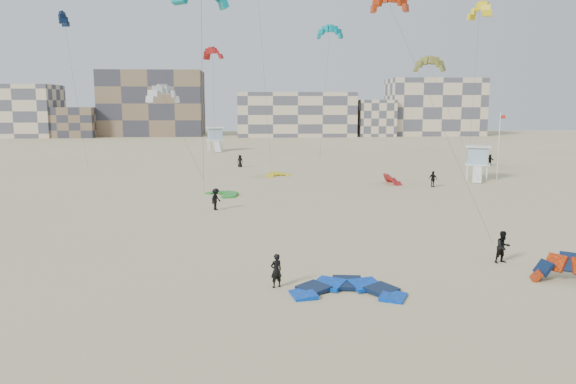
{
  "coord_description": "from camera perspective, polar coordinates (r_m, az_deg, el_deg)",
  "views": [
    {
      "loc": [
        -1.98,
        -27.45,
        8.79
      ],
      "look_at": [
        0.11,
        6.0,
        3.54
      ],
      "focal_mm": 35.0,
      "sensor_mm": 36.0,
      "label": 1
    }
  ],
  "objects": [
    {
      "name": "kitesurfer_main",
      "position": [
        27.38,
        -1.21,
        -7.99
      ],
      "size": [
        0.73,
        0.64,
        1.68
      ],
      "primitive_type": "imported",
      "rotation": [
        0.0,
        0.0,
        3.61
      ],
      "color": "black",
      "rests_on": "ground"
    },
    {
      "name": "lifeguard_tower_far",
      "position": [
        107.92,
        -7.42,
        5.34
      ],
      "size": [
        3.7,
        6.45,
        4.5
      ],
      "rotation": [
        0.0,
        0.0,
        0.18
      ],
      "color": "white",
      "rests_on": "ground"
    },
    {
      "name": "kitesurfer_e",
      "position": [
        79.54,
        -4.89,
        3.16
      ],
      "size": [
        0.97,
        0.76,
        1.74
      ],
      "primitive_type": "imported",
      "rotation": [
        0.0,
        0.0,
        0.27
      ],
      "color": "black",
      "rests_on": "ground"
    },
    {
      "name": "condo_east",
      "position": [
        167.71,
        14.64,
        8.35
      ],
      "size": [
        26.0,
        14.0,
        16.0
      ],
      "primitive_type": "cube",
      "color": "beige",
      "rests_on": "ground"
    },
    {
      "name": "kitesurfer_c",
      "position": [
        47.41,
        -7.34,
        -0.73
      ],
      "size": [
        1.17,
        1.37,
        1.83
      ],
      "primitive_type": "imported",
      "rotation": [
        0.0,
        0.0,
        1.06
      ],
      "color": "black",
      "rests_on": "ground"
    },
    {
      "name": "condo_mid",
      "position": [
        157.93,
        0.78,
        7.89
      ],
      "size": [
        32.0,
        16.0,
        12.0
      ],
      "primitive_type": "cube",
      "color": "beige",
      "rests_on": "ground"
    },
    {
      "name": "kite_ground_yellow",
      "position": [
        69.45,
        -0.96,
        1.63
      ],
      "size": [
        4.61,
        4.7,
        1.59
      ],
      "primitive_type": null,
      "rotation": [
        0.23,
        0.0,
        0.48
      ],
      "color": "#FFEC0E",
      "rests_on": "ground"
    },
    {
      "name": "kite_ground_red_far",
      "position": [
        63.72,
        10.54,
        0.82
      ],
      "size": [
        3.31,
        3.22,
        3.08
      ],
      "primitive_type": null,
      "rotation": [
        0.79,
        0.0,
        1.65
      ],
      "color": "#AF0B26",
      "rests_on": "ground"
    },
    {
      "name": "kitesurfer_b",
      "position": [
        33.66,
        21.01,
        -5.24
      ],
      "size": [
        1.03,
        0.89,
        1.82
      ],
      "primitive_type": "imported",
      "rotation": [
        0.0,
        0.0,
        0.26
      ],
      "color": "black",
      "rests_on": "ground"
    },
    {
      "name": "kite_fly_olive",
      "position": [
        65.93,
        14.17,
        12.35
      ],
      "size": [
        5.73,
        8.8,
        13.42
      ],
      "rotation": [
        0.0,
        0.0,
        -0.36
      ],
      "color": "olive",
      "rests_on": "ground"
    },
    {
      "name": "kite_fly_navy",
      "position": [
        80.69,
        -21.82,
        15.92
      ],
      "size": [
        5.4,
        7.09,
        19.59
      ],
      "rotation": [
        0.0,
        0.0,
        1.76
      ],
      "color": "#0D1B3A",
      "rests_on": "ground"
    },
    {
      "name": "lifeguard_tower_near",
      "position": [
        69.66,
        18.69,
        2.82
      ],
      "size": [
        3.66,
        5.92,
        3.99
      ],
      "rotation": [
        0.0,
        0.0,
        -0.37
      ],
      "color": "white",
      "rests_on": "ground"
    },
    {
      "name": "ground",
      "position": [
        28.89,
        0.54,
        -8.81
      ],
      "size": [
        320.0,
        320.0,
        0.0
      ],
      "primitive_type": "plane",
      "color": "#C8B586",
      "rests_on": "ground"
    },
    {
      "name": "kitesurfer_d",
      "position": [
        62.11,
        14.52,
        1.28
      ],
      "size": [
        0.98,
        1.03,
        1.72
      ],
      "primitive_type": "imported",
      "rotation": [
        0.0,
        0.0,
        2.29
      ],
      "color": "black",
      "rests_on": "ground"
    },
    {
      "name": "kite_fly_teal_b",
      "position": [
        89.57,
        4.26,
        15.78
      ],
      "size": [
        4.59,
        10.19,
        19.8
      ],
      "rotation": [
        0.0,
        0.0,
        -0.22
      ],
      "color": "#039693",
      "rests_on": "ground"
    },
    {
      "name": "kite_ground_orange",
      "position": [
        31.44,
        26.47,
        -8.29
      ],
      "size": [
        4.56,
        4.55,
        3.31
      ],
      "primitive_type": null,
      "rotation": [
        0.93,
        0.0,
        -0.61
      ],
      "color": "#FE410B",
      "rests_on": "ground"
    },
    {
      "name": "kite_fly_red",
      "position": [
        84.42,
        -7.64,
        13.68
      ],
      "size": [
        4.69,
        6.21,
        16.32
      ],
      "rotation": [
        0.0,
        0.0,
        2.45
      ],
      "color": "#AF0B26",
      "rests_on": "ground"
    },
    {
      "name": "condo_west_a",
      "position": [
        171.52,
        -27.18,
        7.33
      ],
      "size": [
        30.0,
        15.0,
        14.0
      ],
      "primitive_type": "cube",
      "color": "beige",
      "rests_on": "ground"
    },
    {
      "name": "kitesurfer_f",
      "position": [
        86.7,
        19.83,
        3.09
      ],
      "size": [
        1.09,
        1.55,
        1.61
      ],
      "primitive_type": "imported",
      "rotation": [
        0.0,
        0.0,
        -1.11
      ],
      "color": "black",
      "rests_on": "ground"
    },
    {
      "name": "kite_ground_green",
      "position": [
        55.18,
        -6.65,
        -0.33
      ],
      "size": [
        5.17,
        5.1,
        0.8
      ],
      "primitive_type": null,
      "rotation": [
        0.08,
        0.0,
        -1.0
      ],
      "color": "green",
      "rests_on": "ground"
    },
    {
      "name": "kite_fly_yellow",
      "position": [
        83.47,
        18.88,
        16.92
      ],
      "size": [
        4.77,
        8.17,
        21.46
      ],
      "rotation": [
        0.0,
        0.0,
        -1.34
      ],
      "color": "#FFEC0E",
      "rests_on": "ground"
    },
    {
      "name": "condo_fill_right",
      "position": [
        159.17,
        8.83,
        7.43
      ],
      "size": [
        10.0,
        10.0,
        10.0
      ],
      "primitive_type": "cube",
      "color": "beige",
      "rests_on": "ground"
    },
    {
      "name": "condo_fill_left",
      "position": [
        162.77,
        -20.88,
        6.64
      ],
      "size": [
        12.0,
        10.0,
        8.0
      ],
      "primitive_type": "cube",
      "color": "brown",
      "rests_on": "ground"
    },
    {
      "name": "kite_fly_grey",
      "position": [
        59.9,
        -12.55,
        9.52
      ],
      "size": [
        6.4,
        4.85,
        9.87
      ],
      "rotation": [
        0.0,
        0.0,
        0.68
      ],
      "color": "silver",
      "rests_on": "ground"
    },
    {
      "name": "flagpole",
      "position": [
        70.27,
        20.63,
        4.52
      ],
      "size": [
        0.64,
        0.1,
        7.83
      ],
      "color": "white",
      "rests_on": "ground"
    },
    {
      "name": "kite_ground_blue",
      "position": [
        26.92,
        6.08,
        -10.21
      ],
      "size": [
        5.4,
        5.6,
        1.13
      ],
      "primitive_type": null,
      "rotation": [
        0.09,
        0.0,
        -0.13
      ],
      "color": "blue",
      "rests_on": "ground"
    },
    {
      "name": "kite_fly_orange",
      "position": [
        52.92,
        10.29,
        18.24
      ],
      "size": [
        3.86,
        22.85,
        17.53
      ],
      "rotation": [
        0.0,
        0.0,
        -0.25
      ],
      "color": "#FE410B",
      "rests_on": "ground"
    },
    {
      "name": "condo_west_b",
      "position": [
        163.86,
        -13.58,
        8.73
      ],
      "size": [
        28.0,
        14.0,
        18.0
      ],
      "primitive_type": "cube",
      "color": "brown",
      "rests_on": "ground"
    }
  ]
}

